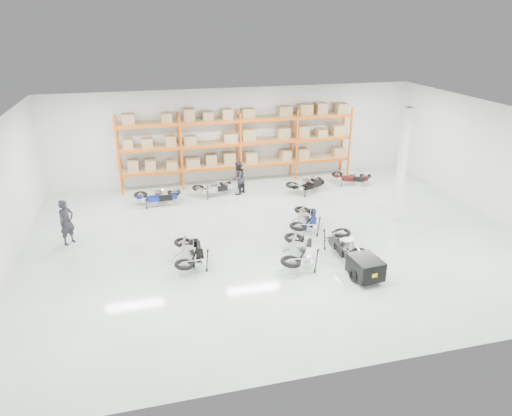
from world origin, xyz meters
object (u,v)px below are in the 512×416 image
object	(u,v)px
moto_back_a	(157,193)
moto_back_c	(307,181)
moto_black_far_left	(190,250)
person_back	(238,178)
moto_blue_centre	(306,216)
moto_silver_left	(300,247)
moto_back_b	(213,185)
moto_touring_right	(344,241)
person_left	(67,222)
moto_back_d	(351,175)
trailer	(365,267)

from	to	relation	value
moto_back_a	moto_back_c	size ratio (longest dim) A/B	1.00
moto_black_far_left	person_back	world-z (taller)	person_back
moto_blue_centre	moto_silver_left	xyz separation A→B (m)	(-1.08, -2.40, 0.04)
moto_back_b	moto_silver_left	bearing A→B (deg)	-178.25
moto_touring_right	person_left	size ratio (longest dim) A/B	1.11
moto_blue_centre	moto_back_c	xyz separation A→B (m)	(1.44, 3.83, -0.04)
moto_black_far_left	moto_touring_right	xyz separation A→B (m)	(5.14, -0.62, 0.01)
moto_touring_right	moto_back_a	bearing A→B (deg)	136.17
moto_back_b	moto_back_c	xyz separation A→B (m)	(4.28, -0.66, 0.04)
moto_silver_left	moto_back_c	xyz separation A→B (m)	(2.52, 6.24, -0.08)
moto_blue_centre	person_left	world-z (taller)	person_left
moto_blue_centre	moto_back_a	size ratio (longest dim) A/B	1.07
moto_silver_left	moto_back_d	size ratio (longest dim) A/B	1.21
moto_black_far_left	person_back	size ratio (longest dim) A/B	1.17
moto_touring_right	moto_back_d	size ratio (longest dim) A/B	1.13
moto_touring_right	moto_back_d	distance (m)	7.39
moto_blue_centre	trailer	bearing A→B (deg)	122.97
moto_black_far_left	moto_blue_centre	bearing A→B (deg)	-156.02
moto_touring_right	moto_blue_centre	bearing A→B (deg)	106.32
moto_blue_centre	moto_touring_right	distance (m)	2.32
moto_back_c	moto_back_d	world-z (taller)	moto_back_c
moto_back_c	person_left	size ratio (longest dim) A/B	1.04
moto_touring_right	moto_back_a	xyz separation A→B (m)	(-5.93, 6.22, -0.04)
moto_back_a	person_back	size ratio (longest dim) A/B	1.11
moto_silver_left	moto_back_b	world-z (taller)	moto_silver_left
person_back	moto_black_far_left	bearing A→B (deg)	19.97
moto_back_a	moto_silver_left	bearing A→B (deg)	-143.76
moto_touring_right	moto_back_d	world-z (taller)	moto_touring_right
moto_black_far_left	moto_back_b	size ratio (longest dim) A/B	1.13
moto_back_c	trailer	bearing A→B (deg)	153.33
moto_silver_left	moto_back_a	xyz separation A→B (m)	(-4.29, 6.37, -0.08)
moto_back_d	moto_touring_right	bearing A→B (deg)	176.94
moto_blue_centre	moto_touring_right	xyz separation A→B (m)	(0.55, -2.25, -0.00)
moto_black_far_left	moto_back_d	world-z (taller)	moto_black_far_left
trailer	person_left	bearing A→B (deg)	147.65
moto_black_far_left	person_left	distance (m)	4.87
moto_silver_left	person_back	distance (m)	6.82
moto_silver_left	moto_back_b	xyz separation A→B (m)	(-1.76, 6.90, -0.11)
moto_back_d	person_left	distance (m)	13.00
person_left	moto_touring_right	bearing A→B (deg)	-65.66
moto_back_b	moto_back_d	world-z (taller)	moto_back_d
trailer	moto_black_far_left	bearing A→B (deg)	152.11
moto_back_a	person_left	xyz separation A→B (m)	(-3.28, -2.96, 0.31)
moto_back_b	person_back	xyz separation A→B (m)	(1.13, -0.12, 0.29)
moto_silver_left	person_left	size ratio (longest dim) A/B	1.19
moto_silver_left	moto_black_far_left	size ratio (longest dim) A/B	1.08
moto_back_b	moto_back_c	size ratio (longest dim) A/B	0.93
moto_back_a	moto_back_d	distance (m)	9.28
moto_silver_left	moto_touring_right	bearing A→B (deg)	-153.51
moto_black_far_left	moto_back_c	world-z (taller)	moto_black_far_left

